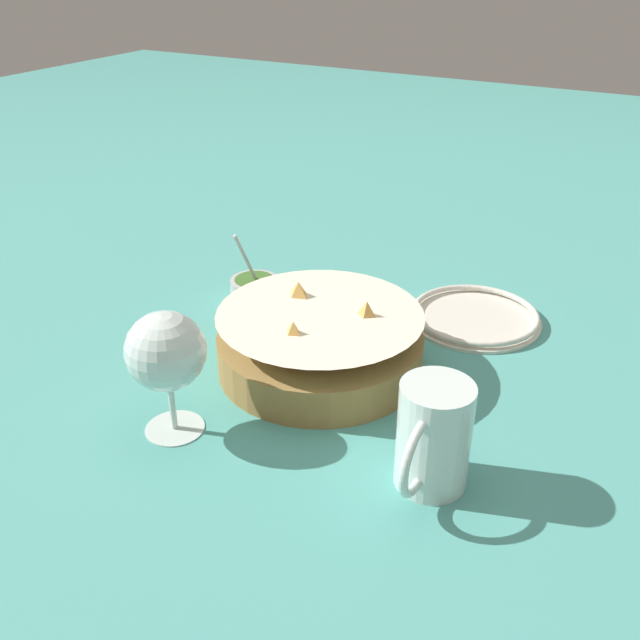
{
  "coord_description": "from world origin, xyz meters",
  "views": [
    {
      "loc": [
        0.63,
        0.38,
        0.48
      ],
      "look_at": [
        -0.03,
        0.02,
        0.07
      ],
      "focal_mm": 40.0,
      "sensor_mm": 36.0,
      "label": 1
    }
  ],
  "objects_px": {
    "side_plate": "(475,316)",
    "food_basket": "(320,343)",
    "sauce_cup": "(255,290)",
    "wine_glass": "(166,355)",
    "beer_mug": "(433,440)"
  },
  "relations": [
    {
      "from": "side_plate",
      "to": "food_basket",
      "type": "bearing_deg",
      "value": -31.7
    },
    {
      "from": "food_basket",
      "to": "side_plate",
      "type": "relative_size",
      "value": 1.38
    },
    {
      "from": "food_basket",
      "to": "beer_mug",
      "type": "bearing_deg",
      "value": 56.25
    },
    {
      "from": "wine_glass",
      "to": "food_basket",
      "type": "bearing_deg",
      "value": 157.32
    },
    {
      "from": "wine_glass",
      "to": "side_plate",
      "type": "xyz_separation_m",
      "value": [
        -0.4,
        0.21,
        -0.09
      ]
    },
    {
      "from": "food_basket",
      "to": "sauce_cup",
      "type": "distance_m",
      "value": 0.2
    },
    {
      "from": "sauce_cup",
      "to": "beer_mug",
      "type": "distance_m",
      "value": 0.44
    },
    {
      "from": "sauce_cup",
      "to": "wine_glass",
      "type": "bearing_deg",
      "value": 16.87
    },
    {
      "from": "wine_glass",
      "to": "beer_mug",
      "type": "distance_m",
      "value": 0.28
    },
    {
      "from": "beer_mug",
      "to": "side_plate",
      "type": "distance_m",
      "value": 0.35
    },
    {
      "from": "food_basket",
      "to": "sauce_cup",
      "type": "relative_size",
      "value": 2.06
    },
    {
      "from": "beer_mug",
      "to": "wine_glass",
      "type": "bearing_deg",
      "value": -78.75
    },
    {
      "from": "side_plate",
      "to": "beer_mug",
      "type": "bearing_deg",
      "value": 10.97
    },
    {
      "from": "food_basket",
      "to": "sauce_cup",
      "type": "bearing_deg",
      "value": -122.31
    },
    {
      "from": "food_basket",
      "to": "wine_glass",
      "type": "height_order",
      "value": "wine_glass"
    }
  ]
}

